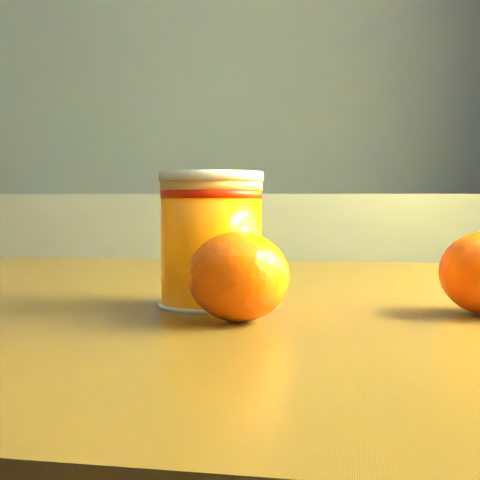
{
  "coord_description": "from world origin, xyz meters",
  "views": [
    {
      "loc": [
        0.92,
        -0.52,
        0.87
      ],
      "look_at": [
        0.9,
        0.0,
        0.84
      ],
      "focal_mm": 50.0,
      "sensor_mm": 36.0,
      "label": 1
    }
  ],
  "objects": [
    {
      "name": "table",
      "position": [
        1.0,
        0.03,
        0.69
      ],
      "size": [
        1.15,
        0.89,
        0.79
      ],
      "rotation": [
        0.0,
        0.0,
        -0.15
      ],
      "color": "brown",
      "rests_on": "ground"
    },
    {
      "name": "orange_front",
      "position": [
        0.9,
        -0.08,
        0.82
      ],
      "size": [
        0.07,
        0.07,
        0.06
      ],
      "primitive_type": "ellipsoid",
      "rotation": [
        0.0,
        0.0,
        -0.04
      ],
      "color": "#FF5305",
      "rests_on": "table"
    },
    {
      "name": "juice_glass",
      "position": [
        0.88,
        -0.01,
        0.84
      ],
      "size": [
        0.08,
        0.08,
        0.1
      ],
      "rotation": [
        0.0,
        0.0,
        0.43
      ],
      "color": "#DE6704",
      "rests_on": "table"
    }
  ]
}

